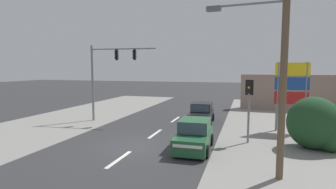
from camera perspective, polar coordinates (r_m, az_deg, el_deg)
ground_plane at (r=14.37m, az=-6.88°, el=-11.27°), size 140.00×140.00×0.00m
lane_dash_near at (r=12.65m, az=-10.60°, el=-13.68°), size 0.20×2.40×0.01m
lane_dash_mid at (r=17.06m, az=-2.81°, el=-8.51°), size 0.20×2.40×0.01m
lane_dash_far at (r=21.72m, az=1.61°, el=-5.44°), size 0.20×2.40×0.01m
kerb_right_verge at (r=15.56m, az=29.40°, el=-10.60°), size 10.00×44.00×0.02m
kerb_left_verge at (r=22.12m, az=-23.22°, el=-5.67°), size 8.00×40.00×0.02m
utility_pole_foreground_right at (r=10.47m, az=23.27°, el=9.32°), size 3.78×0.50×9.13m
traffic_signal_mast at (r=21.17m, az=-13.03°, el=5.41°), size 5.27×0.65×6.00m
pedestal_signal_right_kerb at (r=15.21m, az=17.22°, el=-1.24°), size 0.44×0.31×3.56m
shopping_plaza_sign at (r=19.01m, az=25.33°, el=1.50°), size 2.10×0.16×4.60m
roadside_bush at (r=15.62m, az=29.59°, el=-5.74°), size 2.76×2.37×2.73m
shopfront_wall_far at (r=29.21m, az=27.41°, el=0.33°), size 12.00×1.00×3.60m
hatchback_crossing_left at (r=20.52m, az=7.29°, el=-4.15°), size 1.86×3.68×1.53m
hatchback_oncoming_near at (r=13.83m, az=5.70°, el=-8.91°), size 1.86×3.68×1.53m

